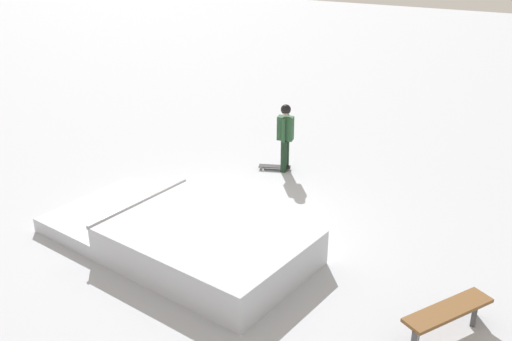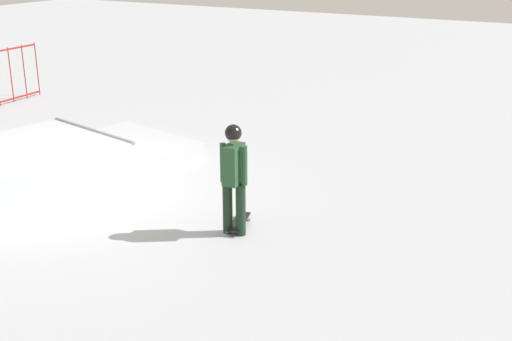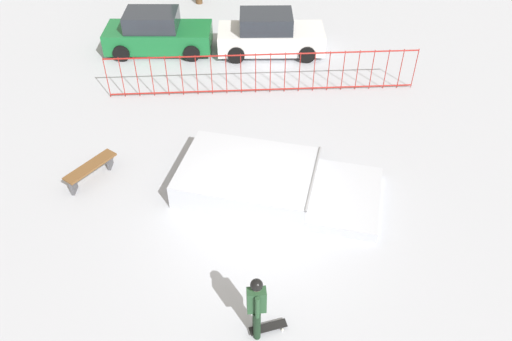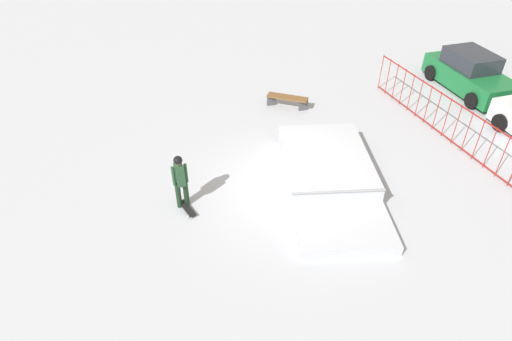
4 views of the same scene
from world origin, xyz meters
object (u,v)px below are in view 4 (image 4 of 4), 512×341
(skate_ramp, at_px, (328,174))
(parked_car_green, at_px, (470,74))
(skater, at_px, (180,178))
(skateboard, at_px, (187,208))
(park_bench, at_px, (287,99))

(skate_ramp, height_order, parked_car_green, parked_car_green)
(skate_ramp, height_order, skater, skater)
(skateboard, height_order, park_bench, park_bench)
(skate_ramp, relative_size, park_bench, 3.79)
(skater, height_order, parked_car_green, skater)
(skater, distance_m, parked_car_green, 13.24)
(skateboard, bearing_deg, skate_ramp, -105.87)
(skate_ramp, xyz_separation_m, skateboard, (0.08, -4.37, -0.24))
(skate_ramp, bearing_deg, park_bench, -171.88)
(skater, relative_size, park_bench, 1.12)
(skate_ramp, relative_size, skater, 3.39)
(skater, xyz_separation_m, skateboard, (0.24, 0.07, -0.93))
(skateboard, distance_m, park_bench, 6.84)
(skate_ramp, distance_m, park_bench, 4.85)
(park_bench, relative_size, parked_car_green, 0.37)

